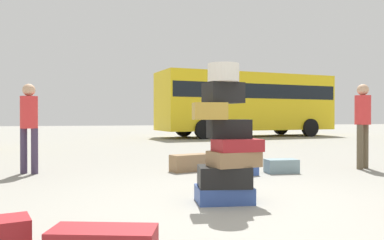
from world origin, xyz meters
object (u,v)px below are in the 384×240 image
at_px(suitcase_navy_foreground_near, 239,168).
at_px(suitcase_slate_white_trunk, 281,166).
at_px(suitcase_brown_behind_tower, 191,163).
at_px(person_tourist_with_camera, 363,118).
at_px(person_bearded_onlooker, 29,120).
at_px(suitcase_tower, 226,145).
at_px(parked_bus, 247,101).

xyz_separation_m(suitcase_navy_foreground_near, suitcase_slate_white_trunk, (0.85, 0.09, 0.00)).
relative_size(suitcase_brown_behind_tower, suitcase_slate_white_trunk, 1.35).
bearing_deg(suitcase_slate_white_trunk, person_tourist_with_camera, 7.39).
bearing_deg(suitcase_navy_foreground_near, suitcase_brown_behind_tower, 117.54).
distance_m(suitcase_brown_behind_tower, suitcase_slate_white_trunk, 1.67).
bearing_deg(person_bearded_onlooker, suitcase_tower, -22.29).
distance_m(suitcase_slate_white_trunk, person_bearded_onlooker, 4.62).
distance_m(suitcase_navy_foreground_near, person_bearded_onlooker, 3.84).
relative_size(suitcase_brown_behind_tower, person_bearded_onlooker, 0.48).
distance_m(suitcase_tower, suitcase_brown_behind_tower, 2.74).
relative_size(suitcase_tower, suitcase_brown_behind_tower, 2.16).
bearing_deg(person_bearded_onlooker, suitcase_slate_white_trunk, 14.00).
relative_size(suitcase_brown_behind_tower, person_tourist_with_camera, 0.46).
relative_size(person_bearded_onlooker, person_tourist_with_camera, 0.97).
distance_m(suitcase_tower, parked_bus, 15.43).
height_order(suitcase_brown_behind_tower, suitcase_slate_white_trunk, suitcase_brown_behind_tower).
xyz_separation_m(suitcase_slate_white_trunk, person_tourist_with_camera, (1.80, 0.12, 0.87)).
height_order(suitcase_slate_white_trunk, person_tourist_with_camera, person_tourist_with_camera).
bearing_deg(suitcase_slate_white_trunk, suitcase_navy_foreground_near, -170.09).
distance_m(person_bearded_onlooker, parked_bus, 14.12).
distance_m(suitcase_slate_white_trunk, person_tourist_with_camera, 2.00).
relative_size(suitcase_slate_white_trunk, person_bearded_onlooker, 0.35).
height_order(suitcase_navy_foreground_near, person_bearded_onlooker, person_bearded_onlooker).
bearing_deg(suitcase_brown_behind_tower, suitcase_tower, -112.32).
bearing_deg(person_bearded_onlooker, parked_bus, 78.70).
xyz_separation_m(suitcase_tower, parked_bus, (5.96, 14.18, 1.15)).
xyz_separation_m(suitcase_brown_behind_tower, suitcase_navy_foreground_near, (0.70, -0.71, -0.03)).
bearing_deg(suitcase_navy_foreground_near, person_tourist_with_camera, -12.23).
height_order(suitcase_tower, person_bearded_onlooker, suitcase_tower).
height_order(suitcase_brown_behind_tower, parked_bus, parked_bus).
relative_size(suitcase_tower, suitcase_slate_white_trunk, 2.91).
bearing_deg(suitcase_tower, parked_bus, 67.20).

